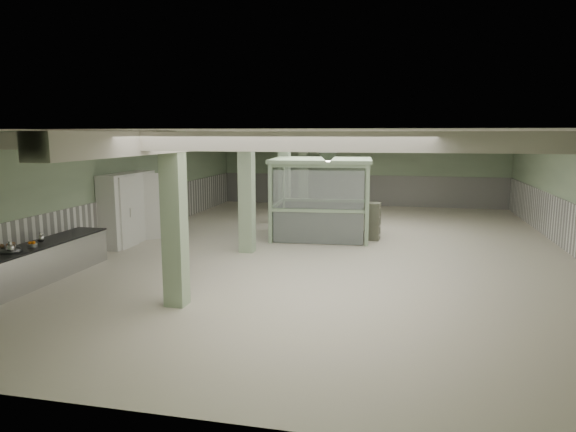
% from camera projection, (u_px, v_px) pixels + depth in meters
% --- Properties ---
extents(floor, '(20.00, 20.00, 0.00)m').
position_uv_depth(floor, '(334.00, 248.00, 15.98)').
color(floor, silver).
rests_on(floor, ground).
extents(ceiling, '(14.00, 20.00, 0.02)m').
position_uv_depth(ceiling, '(335.00, 132.00, 15.41)').
color(ceiling, white).
rests_on(ceiling, wall_back).
extents(wall_back, '(14.00, 0.02, 3.60)m').
position_uv_depth(wall_back, '(361.00, 169.00, 25.33)').
color(wall_back, '#9DB691').
rests_on(wall_back, floor).
extents(wall_front, '(14.00, 0.02, 3.60)m').
position_uv_depth(wall_front, '(225.00, 283.00, 6.06)').
color(wall_front, '#9DB691').
rests_on(wall_front, floor).
extents(wall_left, '(0.02, 20.00, 3.60)m').
position_uv_depth(wall_left, '(127.00, 186.00, 17.20)').
color(wall_left, '#9DB691').
rests_on(wall_left, floor).
extents(wainscot_left, '(0.05, 19.90, 1.50)m').
position_uv_depth(wainscot_left, '(129.00, 217.00, 17.36)').
color(wainscot_left, white).
rests_on(wainscot_left, floor).
extents(wainscot_back, '(13.90, 0.05, 1.50)m').
position_uv_depth(wainscot_back, '(360.00, 190.00, 25.47)').
color(wainscot_back, white).
rests_on(wainscot_back, floor).
extents(girder, '(0.45, 19.90, 0.40)m').
position_uv_depth(girder, '(256.00, 139.00, 15.98)').
color(girder, beige).
rests_on(girder, ceiling).
extents(beam_a, '(13.90, 0.35, 0.32)m').
position_uv_depth(beam_a, '(275.00, 141.00, 8.21)').
color(beam_a, beige).
rests_on(beam_a, ceiling).
extents(beam_b, '(13.90, 0.35, 0.32)m').
position_uv_depth(beam_b, '(304.00, 140.00, 10.62)').
color(beam_b, beige).
rests_on(beam_b, ceiling).
extents(beam_c, '(13.90, 0.35, 0.32)m').
position_uv_depth(beam_c, '(323.00, 138.00, 13.03)').
color(beam_c, beige).
rests_on(beam_c, ceiling).
extents(beam_d, '(13.90, 0.35, 0.32)m').
position_uv_depth(beam_d, '(335.00, 138.00, 15.44)').
color(beam_d, beige).
rests_on(beam_d, ceiling).
extents(beam_e, '(13.90, 0.35, 0.32)m').
position_uv_depth(beam_e, '(345.00, 137.00, 17.84)').
color(beam_e, beige).
rests_on(beam_e, ceiling).
extents(beam_f, '(13.90, 0.35, 0.32)m').
position_uv_depth(beam_f, '(352.00, 137.00, 20.25)').
color(beam_f, beige).
rests_on(beam_f, ceiling).
extents(beam_g, '(13.90, 0.35, 0.32)m').
position_uv_depth(beam_g, '(357.00, 136.00, 22.66)').
color(beam_g, beige).
rests_on(beam_g, ceiling).
extents(column_a, '(0.42, 0.42, 3.60)m').
position_uv_depth(column_a, '(174.00, 220.00, 10.45)').
color(column_a, '#A7C29C').
rests_on(column_a, floor).
extents(column_b, '(0.42, 0.42, 3.60)m').
position_uv_depth(column_b, '(247.00, 193.00, 15.27)').
color(column_b, '#A7C29C').
rests_on(column_b, floor).
extents(column_c, '(0.42, 0.42, 3.60)m').
position_uv_depth(column_c, '(284.00, 178.00, 20.09)').
color(column_c, '#A7C29C').
rests_on(column_c, floor).
extents(column_d, '(0.42, 0.42, 3.60)m').
position_uv_depth(column_d, '(304.00, 171.00, 23.94)').
color(column_d, '#A7C29C').
rests_on(column_d, floor).
extents(pendant_front, '(0.44, 0.44, 0.22)m').
position_uv_depth(pendant_front, '(328.00, 158.00, 10.57)').
color(pendant_front, '#2F3F30').
rests_on(pendant_front, ceiling).
extents(pendant_mid, '(0.44, 0.44, 0.22)m').
position_uv_depth(pendant_mid, '(353.00, 150.00, 15.87)').
color(pendant_mid, '#2F3F30').
rests_on(pendant_mid, ceiling).
extents(pendant_back, '(0.44, 0.44, 0.22)m').
position_uv_depth(pendant_back, '(365.00, 146.00, 20.69)').
color(pendant_back, '#2F3F30').
rests_on(pendant_back, ceiling).
extents(prep_counter, '(0.94, 5.39, 0.91)m').
position_uv_depth(prep_counter, '(25.00, 267.00, 12.00)').
color(prep_counter, '#B4B4B9').
rests_on(prep_counter, floor).
extents(pitcher_near, '(0.18, 0.20, 0.25)m').
position_uv_depth(pitcher_near, '(41.00, 238.00, 12.55)').
color(pitcher_near, '#B4B4B9').
rests_on(pitcher_near, prep_counter).
extents(pitcher_far, '(0.22, 0.24, 0.28)m').
position_uv_depth(pitcher_far, '(10.00, 248.00, 11.38)').
color(pitcher_far, '#B4B4B9').
rests_on(pitcher_far, prep_counter).
extents(veg_colander, '(0.49, 0.49, 0.22)m').
position_uv_depth(veg_colander, '(10.00, 248.00, 11.51)').
color(veg_colander, '#46464C').
rests_on(veg_colander, prep_counter).
extents(orange_bowl, '(0.26, 0.26, 0.08)m').
position_uv_depth(orange_bowl, '(33.00, 246.00, 12.05)').
color(orange_bowl, '#B2B2B7').
rests_on(orange_bowl, prep_counter).
extents(walkin_cooler, '(1.19, 2.59, 2.38)m').
position_uv_depth(walkin_cooler, '(129.00, 207.00, 16.64)').
color(walkin_cooler, white).
rests_on(walkin_cooler, floor).
extents(guard_booth, '(3.56, 3.09, 2.70)m').
position_uv_depth(guard_booth, '(321.00, 185.00, 17.53)').
color(guard_booth, '#94AF8C').
rests_on(guard_booth, floor).
extents(filing_cabinet, '(0.45, 0.60, 1.25)m').
position_uv_depth(filing_cabinet, '(374.00, 221.00, 17.24)').
color(filing_cabinet, '#636454').
rests_on(filing_cabinet, floor).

